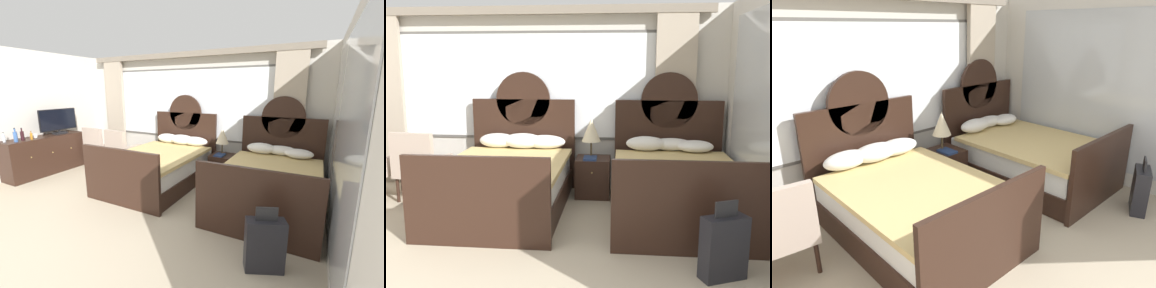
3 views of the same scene
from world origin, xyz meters
TOP-DOWN VIEW (x-y plane):
  - wall_back_window at (0.00, 4.00)m, footprint 5.91×0.22m
  - bed_near_window at (-0.02, 2.83)m, footprint 1.54×2.26m
  - bed_near_mirror at (2.12, 2.82)m, footprint 1.54×2.26m
  - nightstand_between_beds at (1.05, 3.50)m, footprint 0.48×0.50m
  - table_lamp_on_nightstand at (1.02, 3.52)m, footprint 0.27×0.27m
  - book_on_nightstand at (1.01, 3.41)m, footprint 0.18×0.26m
  - armchair_by_window_left at (-1.31, 3.08)m, footprint 0.66×0.66m
  - suitcase_on_floor at (2.34, 1.23)m, footprint 0.44×0.32m

SIDE VIEW (x-z plane):
  - nightstand_between_beds at x=1.05m, z-range 0.00..0.55m
  - suitcase_on_floor at x=2.34m, z-range -0.07..0.65m
  - bed_near_mirror at x=2.12m, z-range -0.50..1.25m
  - bed_near_window at x=-0.02m, z-range -0.49..1.26m
  - armchair_by_window_left at x=-1.31m, z-range 0.02..0.99m
  - book_on_nightstand at x=1.01m, z-range 0.55..0.58m
  - table_lamp_on_nightstand at x=1.02m, z-range 0.66..1.23m
  - wall_back_window at x=0.00m, z-range 0.07..2.77m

